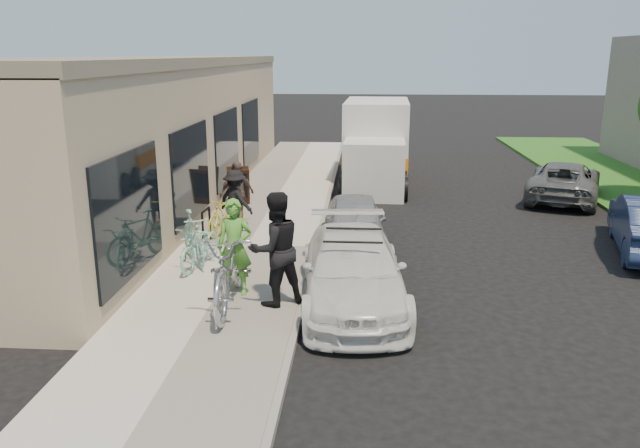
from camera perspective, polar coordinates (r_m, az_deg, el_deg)
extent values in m
plane|color=black|center=(11.17, 0.74, -7.44)|extent=(120.00, 120.00, 0.00)
cube|color=#BCB5A9|center=(14.18, -6.66, -2.21)|extent=(3.00, 34.00, 0.15)
cube|color=gray|center=(13.98, -0.40, -2.40)|extent=(0.12, 34.00, 0.13)
cube|color=tan|center=(19.33, -13.72, 7.99)|extent=(3.50, 20.00, 4.00)
cube|color=#7A715C|center=(19.19, -14.12, 14.21)|extent=(3.60, 20.00, 0.25)
cube|color=black|center=(11.38, -17.01, 0.81)|extent=(0.06, 3.00, 2.20)
cube|color=black|center=(15.09, -11.70, 4.62)|extent=(0.06, 3.00, 2.20)
cube|color=black|center=(18.92, -8.49, 6.88)|extent=(0.06, 3.00, 2.20)
cube|color=black|center=(22.81, -6.35, 8.37)|extent=(0.06, 3.00, 2.20)
cylinder|color=black|center=(14.21, -10.66, -0.45)|extent=(0.05, 0.05, 0.75)
cylinder|color=black|center=(14.66, -10.04, 0.08)|extent=(0.05, 0.05, 0.75)
cylinder|color=black|center=(14.34, -10.42, 1.26)|extent=(0.09, 0.50, 0.05)
cube|color=#32170E|center=(17.76, -7.47, 3.35)|extent=(0.67, 0.39, 1.04)
cube|color=#32170E|center=(18.13, -7.49, 3.59)|extent=(0.67, 0.39, 1.04)
cube|color=black|center=(17.72, -7.47, 3.49)|extent=(0.53, 0.28, 0.74)
imported|color=white|center=(11.03, 3.02, -4.24)|extent=(2.09, 4.47, 1.26)
cylinder|color=black|center=(10.38, 3.02, -1.72)|extent=(1.00, 0.04, 0.04)
cylinder|color=black|center=(11.19, 3.10, -0.46)|extent=(1.00, 0.04, 0.04)
imported|color=#9D9DA3|center=(14.40, 3.20, 0.24)|extent=(1.54, 3.46, 1.16)
cube|color=silver|center=(19.36, 4.96, 5.02)|extent=(1.92, 1.92, 1.76)
cube|color=black|center=(19.30, 4.99, 6.10)|extent=(1.71, 0.12, 0.83)
cube|color=silver|center=(22.02, 5.17, 7.72)|extent=(2.27, 3.96, 2.68)
cube|color=orange|center=(22.10, 5.13, 6.17)|extent=(2.29, 3.98, 0.51)
cylinder|color=black|center=(19.05, 2.11, 3.34)|extent=(0.26, 0.75, 0.74)
cylinder|color=black|center=(19.01, 7.68, 3.18)|extent=(0.26, 0.75, 0.74)
cylinder|color=black|center=(20.04, 2.32, 3.93)|extent=(0.26, 0.75, 0.74)
cylinder|color=black|center=(20.01, 7.62, 3.79)|extent=(0.26, 0.75, 0.74)
cylinder|color=black|center=(23.49, 2.91, 5.61)|extent=(0.26, 0.75, 0.74)
cylinder|color=black|center=(23.46, 7.44, 5.49)|extent=(0.26, 0.75, 0.74)
imported|color=#505355|center=(20.35, 21.44, 3.68)|extent=(3.29, 4.63, 1.17)
imported|color=#B2B2B4|center=(10.67, -8.18, -3.85)|extent=(1.05, 2.68, 1.39)
imported|color=#509C34|center=(11.13, -7.80, -2.10)|extent=(0.65, 0.45, 1.73)
imported|color=black|center=(10.56, -4.11, -2.28)|extent=(1.21, 1.15, 1.97)
imported|color=#89CCB7|center=(13.07, -11.50, -1.20)|extent=(1.25, 1.76, 1.04)
imported|color=#89CCB7|center=(12.78, -10.87, -1.93)|extent=(0.88, 1.76, 0.88)
imported|color=gold|center=(15.03, -8.66, 0.80)|extent=(0.90, 1.55, 0.90)
imported|color=black|center=(15.12, -7.73, 2.10)|extent=(1.12, 0.98, 1.50)
imported|color=brown|center=(15.59, -7.60, 2.75)|extent=(0.97, 0.94, 1.63)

